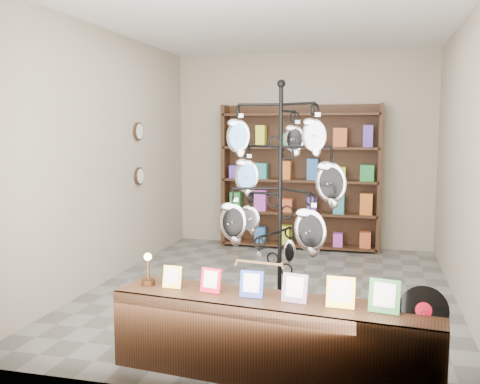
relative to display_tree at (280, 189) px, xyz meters
name	(u,v)px	position (x,y,z in m)	size (l,w,h in m)	color
ground	(271,290)	(-0.31, 1.20, -1.30)	(5.00, 5.00, 0.00)	slate
room_envelope	(272,127)	(-0.31, 1.20, 0.55)	(5.00, 5.00, 5.00)	#A99D88
display_tree	(280,189)	(0.00, 0.00, 0.00)	(1.18, 1.14, 2.26)	black
front_shelf	(273,338)	(0.11, -0.91, -1.00)	(2.45, 0.76, 0.85)	black
back_shelving	(300,182)	(-0.31, 3.49, -0.27)	(2.42, 0.36, 2.20)	black
wall_clocks	(139,154)	(-2.28, 2.00, 0.20)	(0.03, 0.24, 0.84)	black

